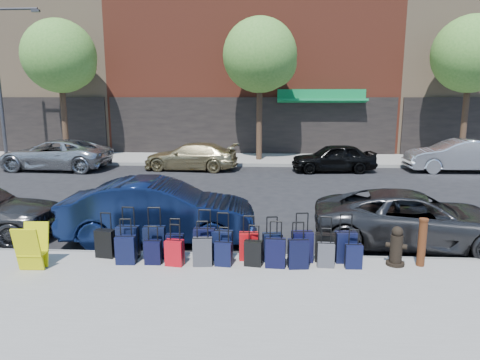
# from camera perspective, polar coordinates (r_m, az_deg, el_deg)

# --- Properties ---
(ground) EXTENTS (120.00, 120.00, 0.00)m
(ground) POSITION_cam_1_polar(r_m,az_deg,el_deg) (13.62, -0.07, -3.64)
(ground) COLOR black
(ground) RESTS_ON ground
(sidewalk_near) EXTENTS (60.00, 4.00, 0.15)m
(sidewalk_near) POSITION_cam_1_polar(r_m,az_deg,el_deg) (7.51, -3.01, -15.83)
(sidewalk_near) COLOR gray
(sidewalk_near) RESTS_ON ground
(sidewalk_far) EXTENTS (60.00, 4.00, 0.15)m
(sidewalk_far) POSITION_cam_1_polar(r_m,az_deg,el_deg) (23.41, 1.33, 2.80)
(sidewalk_far) COLOR gray
(sidewalk_far) RESTS_ON ground
(curb_near) EXTENTS (60.00, 0.08, 0.15)m
(curb_near) POSITION_cam_1_polar(r_m,az_deg,el_deg) (9.34, -1.66, -10.22)
(curb_near) COLOR gray
(curb_near) RESTS_ON ground
(curb_far) EXTENTS (60.00, 0.08, 0.15)m
(curb_far) POSITION_cam_1_polar(r_m,az_deg,el_deg) (21.41, 1.15, 2.01)
(curb_far) COLOR gray
(curb_far) RESTS_ON ground
(building_left) EXTENTS (15.00, 12.12, 16.00)m
(building_left) POSITION_cam_1_polar(r_m,az_deg,el_deg) (35.64, -26.14, 17.33)
(building_left) COLOR #907658
(building_left) RESTS_ON ground
(tree_left) EXTENTS (3.80, 3.80, 7.27)m
(tree_left) POSITION_cam_1_polar(r_m,az_deg,el_deg) (25.08, -22.62, 14.75)
(tree_left) COLOR black
(tree_left) RESTS_ON sidewalk_far
(tree_center) EXTENTS (3.80, 3.80, 7.27)m
(tree_center) POSITION_cam_1_polar(r_m,az_deg,el_deg) (22.73, 3.03, 16.02)
(tree_center) COLOR black
(tree_center) RESTS_ON sidewalk_far
(tree_right) EXTENTS (3.80, 3.80, 7.27)m
(tree_right) POSITION_cam_1_polar(r_m,az_deg,el_deg) (24.99, 28.72, 14.27)
(tree_right) COLOR black
(tree_right) RESTS_ON sidewalk_far
(streetlight) EXTENTS (2.59, 0.18, 8.00)m
(streetlight) POSITION_cam_1_polar(r_m,az_deg,el_deg) (25.82, -29.20, 12.41)
(streetlight) COLOR #333338
(streetlight) RESTS_ON sidewalk_far
(suitcase_front_0) EXTENTS (0.42, 0.28, 0.95)m
(suitcase_front_0) POSITION_cam_1_polar(r_m,az_deg,el_deg) (9.47, -17.48, -8.05)
(suitcase_front_0) COLOR black
(suitcase_front_0) RESTS_ON sidewalk_near
(suitcase_front_1) EXTENTS (0.47, 0.28, 1.08)m
(suitcase_front_1) POSITION_cam_1_polar(r_m,az_deg,el_deg) (9.31, -14.69, -7.97)
(suitcase_front_1) COLOR black
(suitcase_front_1) RESTS_ON sidewalk_near
(suitcase_front_2) EXTENTS (0.46, 0.27, 1.07)m
(suitcase_front_2) POSITION_cam_1_polar(r_m,az_deg,el_deg) (9.17, -11.32, -8.11)
(suitcase_front_2) COLOR black
(suitcase_front_2) RESTS_ON sidewalk_near
(suitcase_front_3) EXTENTS (0.36, 0.20, 0.86)m
(suitcase_front_3) POSITION_cam_1_polar(r_m,az_deg,el_deg) (9.04, -8.65, -8.76)
(suitcase_front_3) COLOR black
(suitcase_front_3) RESTS_ON sidewalk_near
(suitcase_front_4) EXTENTS (0.44, 0.25, 1.03)m
(suitcase_front_4) POSITION_cam_1_polar(r_m,az_deg,el_deg) (8.99, -4.76, -8.41)
(suitcase_front_4) COLOR black
(suitcase_front_4) RESTS_ON sidewalk_near
(suitcase_front_5) EXTENTS (0.43, 0.27, 0.99)m
(suitcase_front_5) POSITION_cam_1_polar(r_m,az_deg,el_deg) (8.91, -2.36, -8.67)
(suitcase_front_5) COLOR black
(suitcase_front_5) RESTS_ON sidewalk_near
(suitcase_front_6) EXTENTS (0.39, 0.23, 0.93)m
(suitcase_front_6) POSITION_cam_1_polar(r_m,az_deg,el_deg) (8.91, 1.16, -8.80)
(suitcase_front_6) COLOR #AF0B10
(suitcase_front_6) RESTS_ON sidewalk_near
(suitcase_front_7) EXTENTS (0.42, 0.28, 0.92)m
(suitcase_front_7) POSITION_cam_1_polar(r_m,az_deg,el_deg) (8.89, 4.33, -8.87)
(suitcase_front_7) COLOR black
(suitcase_front_7) RESTS_ON sidewalk_near
(suitcase_front_8) EXTENTS (0.45, 0.28, 1.02)m
(suitcase_front_8) POSITION_cam_1_polar(r_m,az_deg,el_deg) (8.88, 8.27, -8.78)
(suitcase_front_8) COLOR black
(suitcase_front_8) RESTS_ON sidewalk_near
(suitcase_front_9) EXTENTS (0.41, 0.27, 0.94)m
(suitcase_front_9) POSITION_cam_1_polar(r_m,az_deg,el_deg) (8.98, 11.27, -8.82)
(suitcase_front_9) COLOR black
(suitcase_front_9) RESTS_ON sidewalk_near
(suitcase_front_10) EXTENTS (0.44, 0.26, 1.01)m
(suitcase_front_10) POSITION_cam_1_polar(r_m,az_deg,el_deg) (9.03, 13.92, -8.66)
(suitcase_front_10) COLOR black
(suitcase_front_10) RESTS_ON sidewalk_near
(suitcase_back_1) EXTENTS (0.40, 0.24, 0.92)m
(suitcase_back_1) POSITION_cam_1_polar(r_m,az_deg,el_deg) (9.01, -14.98, -8.97)
(suitcase_back_1) COLOR black
(suitcase_back_1) RESTS_ON sidewalk_near
(suitcase_back_2) EXTENTS (0.33, 0.19, 0.78)m
(suitcase_back_2) POSITION_cam_1_polar(r_m,az_deg,el_deg) (8.88, -11.52, -9.41)
(suitcase_back_2) COLOR black
(suitcase_back_2) RESTS_ON sidewalk_near
(suitcase_back_3) EXTENTS (0.38, 0.25, 0.84)m
(suitcase_back_3) POSITION_cam_1_polar(r_m,az_deg,el_deg) (8.73, -8.74, -9.55)
(suitcase_back_3) COLOR #AD0B15
(suitcase_back_3) RESTS_ON sidewalk_near
(suitcase_back_4) EXTENTS (0.40, 0.25, 0.91)m
(suitcase_back_4) POSITION_cam_1_polar(r_m,az_deg,el_deg) (8.66, -5.02, -9.50)
(suitcase_back_4) COLOR #36363B
(suitcase_back_4) RESTS_ON sidewalk_near
(suitcase_back_5) EXTENTS (0.35, 0.23, 0.79)m
(suitcase_back_5) POSITION_cam_1_polar(r_m,az_deg,el_deg) (8.63, -2.23, -9.79)
(suitcase_back_5) COLOR black
(suitcase_back_5) RESTS_ON sidewalk_near
(suitcase_back_6) EXTENTS (0.37, 0.25, 0.83)m
(suitcase_back_6) POSITION_cam_1_polar(r_m,az_deg,el_deg) (8.63, 1.78, -9.71)
(suitcase_back_6) COLOR black
(suitcase_back_6) RESTS_ON sidewalk_near
(suitcase_back_7) EXTENTS (0.40, 0.25, 0.93)m
(suitcase_back_7) POSITION_cam_1_polar(r_m,az_deg,el_deg) (8.57, 4.74, -9.66)
(suitcase_back_7) COLOR black
(suitcase_back_7) RESTS_ON sidewalk_near
(suitcase_back_8) EXTENTS (0.41, 0.27, 0.92)m
(suitcase_back_8) POSITION_cam_1_polar(r_m,az_deg,el_deg) (8.58, 7.75, -9.72)
(suitcase_back_8) COLOR black
(suitcase_back_8) RESTS_ON sidewalk_near
(suitcase_back_9) EXTENTS (0.34, 0.20, 0.78)m
(suitcase_back_9) POSITION_cam_1_polar(r_m,az_deg,el_deg) (8.73, 11.36, -9.76)
(suitcase_back_9) COLOR #3F4045
(suitcase_back_9) RESTS_ON sidewalk_near
(suitcase_back_10) EXTENTS (0.33, 0.19, 0.78)m
(suitcase_back_10) POSITION_cam_1_polar(r_m,az_deg,el_deg) (8.79, 14.89, -9.79)
(suitcase_back_10) COLOR black
(suitcase_back_10) RESTS_ON sidewalk_near
(fire_hydrant) EXTENTS (0.41, 0.36, 0.80)m
(fire_hydrant) POSITION_cam_1_polar(r_m,az_deg,el_deg) (9.15, 20.11, -8.43)
(fire_hydrant) COLOR black
(fire_hydrant) RESTS_ON sidewalk_near
(bollard) EXTENTS (0.18, 0.18, 0.97)m
(bollard) POSITION_cam_1_polar(r_m,az_deg,el_deg) (9.26, 23.11, -7.56)
(bollard) COLOR #38190C
(bollard) RESTS_ON sidewalk_near
(display_rack) EXTENTS (0.51, 0.56, 0.88)m
(display_rack) POSITION_cam_1_polar(r_m,az_deg,el_deg) (9.33, -25.99, -8.08)
(display_rack) COLOR #CBCA0B
(display_rack) RESTS_ON sidewalk_near
(car_near_1) EXTENTS (4.65, 1.81, 1.51)m
(car_near_1) POSITION_cam_1_polar(r_m,az_deg,el_deg) (10.50, -10.66, -4.09)
(car_near_1) COLOR #0D1839
(car_near_1) RESTS_ON ground
(car_near_2) EXTENTS (4.86, 2.72, 1.28)m
(car_near_2) POSITION_cam_1_polar(r_m,az_deg,el_deg) (10.86, 22.23, -4.84)
(car_near_2) COLOR #323234
(car_near_2) RESTS_ON ground
(car_far_0) EXTENTS (5.34, 2.71, 1.45)m
(car_far_0) POSITION_cam_1_polar(r_m,az_deg,el_deg) (22.26, -23.44, 3.13)
(car_far_0) COLOR #B1B4B8
(car_far_0) RESTS_ON ground
(car_far_1) EXTENTS (4.60, 2.22, 1.29)m
(car_far_1) POSITION_cam_1_polar(r_m,az_deg,el_deg) (20.51, -6.56, 3.15)
(car_far_1) COLOR tan
(car_far_1) RESTS_ON ground
(car_far_2) EXTENTS (3.97, 1.88, 1.31)m
(car_far_2) POSITION_cam_1_polar(r_m,az_deg,el_deg) (20.32, 12.34, 2.91)
(car_far_2) COLOR black
(car_far_2) RESTS_ON ground
(car_far_3) EXTENTS (4.61, 1.61, 1.52)m
(car_far_3) POSITION_cam_1_polar(r_m,az_deg,el_deg) (22.24, 26.99, 2.92)
(car_far_3) COLOR silver
(car_far_3) RESTS_ON ground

